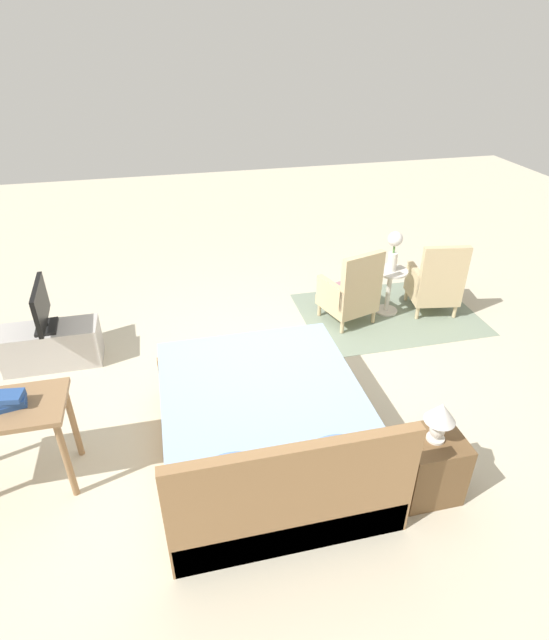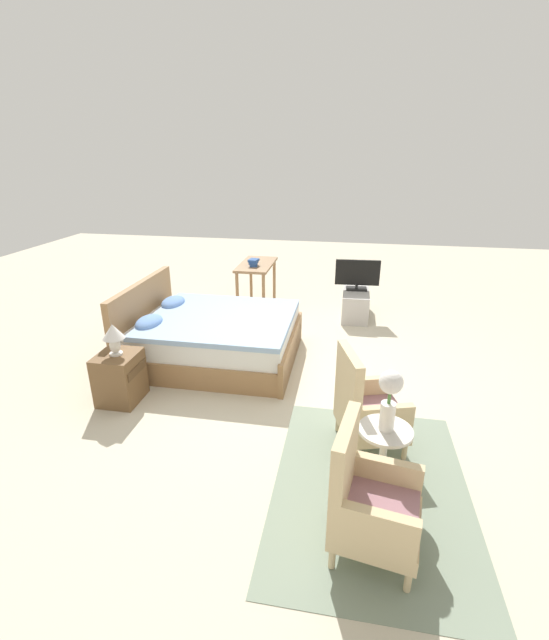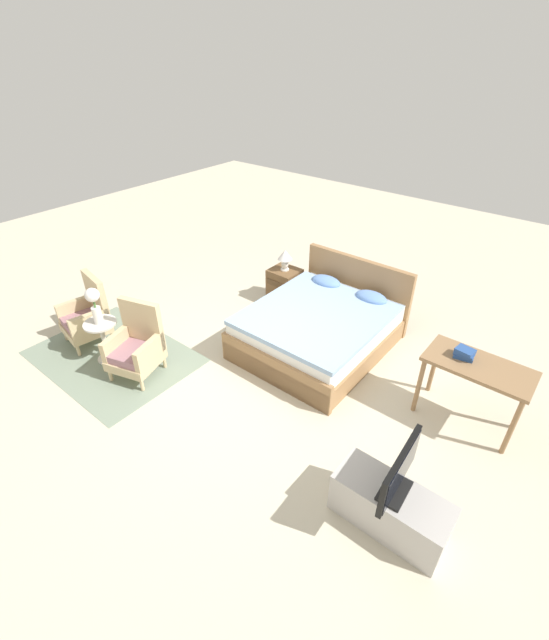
{
  "view_description": "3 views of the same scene",
  "coord_description": "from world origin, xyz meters",
  "px_view_note": "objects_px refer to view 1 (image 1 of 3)",
  "views": [
    {
      "loc": [
        0.82,
        3.97,
        3.11
      ],
      "look_at": [
        -0.08,
        0.12,
        0.73
      ],
      "focal_mm": 28.0,
      "sensor_mm": 36.0,
      "label": 1
    },
    {
      "loc": [
        -4.47,
        -0.6,
        2.46
      ],
      "look_at": [
        0.11,
        0.23,
        0.62
      ],
      "focal_mm": 24.0,
      "sensor_mm": 36.0,
      "label": 2
    },
    {
      "loc": [
        2.67,
        -2.97,
        3.48
      ],
      "look_at": [
        -0.02,
        0.35,
        0.67
      ],
      "focal_mm": 24.0,
      "sensor_mm": 36.0,
      "label": 3
    }
  ],
  "objects_px": {
    "flower_vase": "(394,247)",
    "tv_flatscreen": "(41,307)",
    "bed": "(265,427)",
    "tv_stand": "(52,346)",
    "book_stack": "(11,400)",
    "armchair_by_window_right": "(351,293)",
    "nightstand": "(429,465)",
    "armchair_by_window_left": "(435,284)",
    "side_table": "(389,286)",
    "table_lamp": "(440,417)"
  },
  "relations": [
    {
      "from": "tv_stand",
      "to": "tv_flatscreen",
      "type": "relative_size",
      "value": 1.4
    },
    {
      "from": "armchair_by_window_left",
      "to": "nightstand",
      "type": "height_order",
      "value": "armchair_by_window_left"
    },
    {
      "from": "nightstand",
      "to": "book_stack",
      "type": "xyz_separation_m",
      "value": [
        2.91,
        -0.78,
        0.55
      ]
    },
    {
      "from": "nightstand",
      "to": "tv_stand",
      "type": "bearing_deg",
      "value": -38.86
    },
    {
      "from": "armchair_by_window_left",
      "to": "bed",
      "type": "bearing_deg",
      "value": 36.53
    },
    {
      "from": "book_stack",
      "to": "tv_stand",
      "type": "bearing_deg",
      "value": -87.16
    },
    {
      "from": "side_table",
      "to": "flower_vase",
      "type": "xyz_separation_m",
      "value": [
        0.0,
        -0.0,
        0.5
      ]
    },
    {
      "from": "flower_vase",
      "to": "book_stack",
      "type": "relative_size",
      "value": 2.28
    },
    {
      "from": "armchair_by_window_left",
      "to": "tv_stand",
      "type": "height_order",
      "value": "armchair_by_window_left"
    },
    {
      "from": "side_table",
      "to": "book_stack",
      "type": "relative_size",
      "value": 2.71
    },
    {
      "from": "flower_vase",
      "to": "tv_flatscreen",
      "type": "distance_m",
      "value": 3.85
    },
    {
      "from": "tv_flatscreen",
      "to": "book_stack",
      "type": "bearing_deg",
      "value": 92.92
    },
    {
      "from": "flower_vase",
      "to": "nightstand",
      "type": "bearing_deg",
      "value": 72.02
    },
    {
      "from": "tv_stand",
      "to": "book_stack",
      "type": "xyz_separation_m",
      "value": [
        -0.08,
        1.63,
        0.6
      ]
    },
    {
      "from": "flower_vase",
      "to": "book_stack",
      "type": "bearing_deg",
      "value": 26.12
    },
    {
      "from": "side_table",
      "to": "tv_flatscreen",
      "type": "bearing_deg",
      "value": 3.14
    },
    {
      "from": "armchair_by_window_right",
      "to": "tv_stand",
      "type": "relative_size",
      "value": 0.96
    },
    {
      "from": "armchair_by_window_right",
      "to": "tv_flatscreen",
      "type": "relative_size",
      "value": 1.35
    },
    {
      "from": "nightstand",
      "to": "table_lamp",
      "type": "relative_size",
      "value": 1.62
    },
    {
      "from": "bed",
      "to": "table_lamp",
      "type": "height_order",
      "value": "bed"
    },
    {
      "from": "flower_vase",
      "to": "table_lamp",
      "type": "relative_size",
      "value": 1.45
    },
    {
      "from": "armchair_by_window_right",
      "to": "flower_vase",
      "type": "relative_size",
      "value": 1.93
    },
    {
      "from": "table_lamp",
      "to": "flower_vase",
      "type": "bearing_deg",
      "value": -107.98
    },
    {
      "from": "armchair_by_window_right",
      "to": "tv_flatscreen",
      "type": "distance_m",
      "value": 3.32
    },
    {
      "from": "nightstand",
      "to": "tv_flatscreen",
      "type": "distance_m",
      "value": 3.86
    },
    {
      "from": "bed",
      "to": "book_stack",
      "type": "xyz_separation_m",
      "value": [
        1.8,
        -0.13,
        0.52
      ]
    },
    {
      "from": "flower_vase",
      "to": "side_table",
      "type": "bearing_deg",
      "value": 153.43
    },
    {
      "from": "side_table",
      "to": "table_lamp",
      "type": "distance_m",
      "value": 2.78
    },
    {
      "from": "table_lamp",
      "to": "tv_stand",
      "type": "distance_m",
      "value": 3.88
    },
    {
      "from": "book_stack",
      "to": "nightstand",
      "type": "bearing_deg",
      "value": 165.05
    },
    {
      "from": "armchair_by_window_left",
      "to": "flower_vase",
      "type": "relative_size",
      "value": 1.93
    },
    {
      "from": "armchair_by_window_right",
      "to": "side_table",
      "type": "relative_size",
      "value": 1.62
    },
    {
      "from": "armchair_by_window_left",
      "to": "armchair_by_window_right",
      "type": "height_order",
      "value": "same"
    },
    {
      "from": "bed",
      "to": "armchair_by_window_left",
      "type": "relative_size",
      "value": 2.14
    },
    {
      "from": "tv_stand",
      "to": "book_stack",
      "type": "bearing_deg",
      "value": 92.84
    },
    {
      "from": "side_table",
      "to": "book_stack",
      "type": "distance_m",
      "value": 4.21
    },
    {
      "from": "bed",
      "to": "tv_flatscreen",
      "type": "distance_m",
      "value": 2.61
    },
    {
      "from": "armchair_by_window_left",
      "to": "flower_vase",
      "type": "xyz_separation_m",
      "value": [
        0.54,
        -0.12,
        0.48
      ]
    },
    {
      "from": "armchair_by_window_left",
      "to": "armchair_by_window_right",
      "type": "relative_size",
      "value": 1.0
    },
    {
      "from": "table_lamp",
      "to": "tv_flatscreen",
      "type": "distance_m",
      "value": 3.84
    },
    {
      "from": "bed",
      "to": "flower_vase",
      "type": "relative_size",
      "value": 4.13
    },
    {
      "from": "flower_vase",
      "to": "nightstand",
      "type": "distance_m",
      "value": 2.82
    },
    {
      "from": "tv_stand",
      "to": "tv_flatscreen",
      "type": "xyz_separation_m",
      "value": [
        0.0,
        0.0,
        0.46
      ]
    },
    {
      "from": "armchair_by_window_left",
      "to": "flower_vase",
      "type": "distance_m",
      "value": 0.73
    },
    {
      "from": "bed",
      "to": "book_stack",
      "type": "bearing_deg",
      "value": -4.21
    },
    {
      "from": "table_lamp",
      "to": "tv_flatscreen",
      "type": "xyz_separation_m",
      "value": [
        2.99,
        -2.41,
        -0.08
      ]
    },
    {
      "from": "table_lamp",
      "to": "armchair_by_window_right",
      "type": "bearing_deg",
      "value": -97.19
    },
    {
      "from": "tv_stand",
      "to": "book_stack",
      "type": "height_order",
      "value": "book_stack"
    },
    {
      "from": "tv_stand",
      "to": "armchair_by_window_left",
      "type": "bearing_deg",
      "value": -178.83
    },
    {
      "from": "armchair_by_window_right",
      "to": "book_stack",
      "type": "xyz_separation_m",
      "value": [
        3.22,
        1.72,
        0.43
      ]
    }
  ]
}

